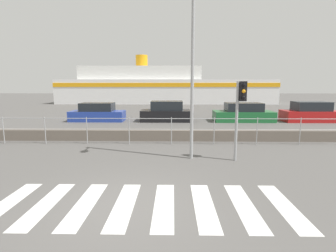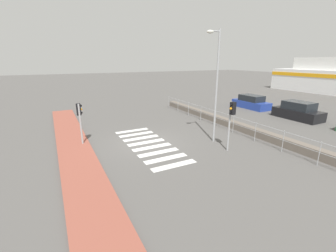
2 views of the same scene
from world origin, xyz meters
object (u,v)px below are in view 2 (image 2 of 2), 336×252
Objects in this scene: streetlamp at (215,76)px; parked_car_blue at (251,102)px; traffic_light_near at (80,115)px; traffic_light_far at (231,116)px; parked_car_black at (298,111)px.

parked_car_blue is at bearing 121.84° from streetlamp.
traffic_light_near is 8.64m from traffic_light_far.
parked_car_black is at bearing 83.41° from traffic_light_near.
traffic_light_far is 0.43× the size of streetlamp.
traffic_light_near reaches higher than parked_car_black.
traffic_light_near is 17.86m from parked_car_blue.
traffic_light_far is at bearing 55.99° from traffic_light_near.
parked_car_blue is (-6.37, 10.26, -3.45)m from streetlamp.
parked_car_black is (2.02, 17.53, -1.21)m from traffic_light_near.
traffic_light_far reaches higher than traffic_light_near.
streetlamp reaches higher than traffic_light_near.
traffic_light_near is 0.38× the size of streetlamp.
traffic_light_far is 0.70× the size of parked_car_blue.
streetlamp is at bearing 176.32° from traffic_light_far.
traffic_light_near reaches higher than parked_car_blue.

